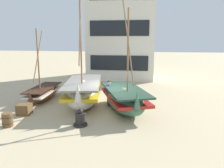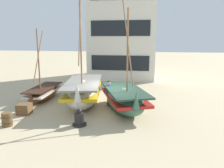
% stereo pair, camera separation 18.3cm
% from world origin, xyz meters
% --- Properties ---
extents(ground_plane, '(120.00, 120.00, 0.00)m').
position_xyz_m(ground_plane, '(0.00, 0.00, 0.00)').
color(ground_plane, tan).
extents(fishing_boat_near_left, '(3.69, 5.37, 6.59)m').
position_xyz_m(fishing_boat_near_left, '(0.96, -0.13, 0.76)').
color(fishing_boat_near_left, '#427056').
rests_on(fishing_boat_near_left, ground).
extents(fishing_boat_centre_large, '(3.13, 6.00, 8.25)m').
position_xyz_m(fishing_boat_centre_large, '(-1.89, 0.68, 0.88)').
color(fishing_boat_centre_large, silver).
rests_on(fishing_boat_centre_large, ground).
extents(fishing_boat_far_right, '(1.55, 4.17, 5.03)m').
position_xyz_m(fishing_boat_far_right, '(-5.10, 1.38, 0.53)').
color(fishing_boat_far_right, brown).
rests_on(fishing_boat_far_right, ground).
extents(fisherman_by_hull, '(0.33, 0.41, 1.68)m').
position_xyz_m(fisherman_by_hull, '(-0.13, 0.60, 0.83)').
color(fisherman_by_hull, '#33333D').
rests_on(fisherman_by_hull, ground).
extents(capstan_winch, '(0.72, 0.72, 0.89)m').
position_xyz_m(capstan_winch, '(-1.02, -2.94, 0.34)').
color(capstan_winch, black).
rests_on(capstan_winch, ground).
extents(wooden_barrel, '(0.56, 0.56, 0.70)m').
position_xyz_m(wooden_barrel, '(-4.61, -3.63, 0.35)').
color(wooden_barrel, brown).
rests_on(wooden_barrel, ground).
extents(cargo_crate, '(0.80, 0.80, 0.61)m').
position_xyz_m(cargo_crate, '(-4.77, -1.79, 0.31)').
color(cargo_crate, brown).
rests_on(cargo_crate, ground).
extents(harbor_building_main, '(7.34, 6.16, 10.66)m').
position_xyz_m(harbor_building_main, '(-0.60, 12.19, 5.34)').
color(harbor_building_main, silver).
rests_on(harbor_building_main, ground).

